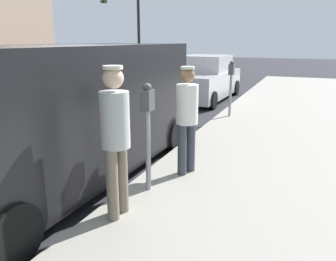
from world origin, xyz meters
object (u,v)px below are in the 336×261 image
parking_meter_near (148,119)px  pedestrian_in_white (187,114)px  parked_van (66,110)px  parked_sedan_ahead (204,80)px  traffic_light_corner (125,16)px  pedestrian_in_gray (115,133)px  parking_meter_far (231,79)px

parking_meter_near → pedestrian_in_white: (0.29, 0.80, -0.06)m
parked_van → parked_sedan_ahead: bearing=91.5°
parking_meter_near → parked_van: (-1.50, 0.17, -0.03)m
traffic_light_corner → parked_sedan_ahead: bearing=-39.9°
pedestrian_in_gray → traffic_light_corner: traffic_light_corner is taller
pedestrian_in_gray → parked_sedan_ahead: size_ratio=0.41×
parking_meter_far → parked_sedan_ahead: (-1.72, 3.17, -0.43)m
parking_meter_far → pedestrian_in_white: size_ratio=0.90×
pedestrian_in_white → parked_sedan_ahead: (-2.01, 7.61, -0.37)m
parking_meter_far → pedestrian_in_white: (0.29, -4.44, -0.06)m
parking_meter_near → parking_meter_far: bearing=90.0°
pedestrian_in_white → parked_van: 1.90m
parked_van → traffic_light_corner: 15.11m
pedestrian_in_white → traffic_light_corner: size_ratio=0.33×
pedestrian_in_gray → traffic_light_corner: size_ratio=0.35×
parked_van → parked_sedan_ahead: 8.26m
parked_van → parked_sedan_ahead: size_ratio=1.18×
parked_van → traffic_light_corner: traffic_light_corner is taller
parking_meter_far → traffic_light_corner: traffic_light_corner is taller
pedestrian_in_gray → traffic_light_corner: 16.64m
parking_meter_near → pedestrian_in_gray: size_ratio=0.84×
parking_meter_near → pedestrian_in_gray: pedestrian_in_gray is taller
pedestrian_in_gray → parked_van: size_ratio=0.34×
pedestrian_in_gray → parking_meter_far: bearing=89.8°
parking_meter_near → parked_van: 1.51m
pedestrian_in_gray → pedestrian_in_white: (0.30, 1.62, -0.08)m
parking_meter_far → traffic_light_corner: bearing=133.5°
parking_meter_far → traffic_light_corner: (-7.95, 8.38, 2.34)m
parking_meter_far → pedestrian_in_white: pedestrian_in_white is taller
pedestrian_in_white → parked_van: size_ratio=0.32×
parking_meter_near → parked_van: parked_van is taller
parking_meter_near → parked_sedan_ahead: size_ratio=0.34×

